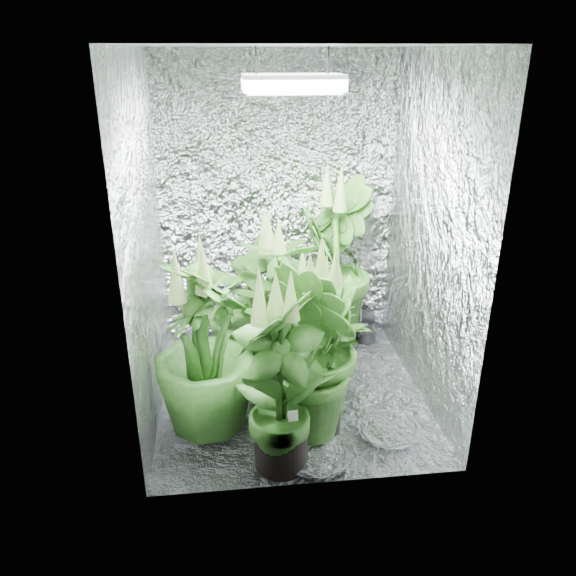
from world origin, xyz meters
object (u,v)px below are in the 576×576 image
(plant_b, at_px, (290,311))
(plant_g, at_px, (318,350))
(plant_d, at_px, (204,348))
(circulation_fan, at_px, (363,322))
(plant_a, at_px, (262,303))
(plant_f, at_px, (281,381))
(plant_e, at_px, (309,342))
(plant_c, at_px, (330,265))
(grow_lamp, at_px, (292,83))

(plant_b, relative_size, plant_g, 0.76)
(plant_d, relative_size, circulation_fan, 3.10)
(plant_a, bearing_deg, plant_d, -123.42)
(plant_f, bearing_deg, plant_d, 136.88)
(plant_b, relative_size, plant_f, 0.79)
(plant_e, bearing_deg, plant_g, -87.95)
(plant_c, bearing_deg, plant_e, -108.86)
(plant_g, bearing_deg, plant_b, 94.10)
(plant_b, xyz_separation_m, plant_d, (-0.54, -0.68, 0.13))
(circulation_fan, bearing_deg, plant_d, -130.62)
(plant_g, bearing_deg, plant_f, -133.39)
(plant_c, xyz_separation_m, circulation_fan, (0.25, -0.01, -0.45))
(plant_c, relative_size, circulation_fan, 3.58)
(plant_e, bearing_deg, plant_a, 122.81)
(plant_b, bearing_deg, plant_c, 38.60)
(plant_c, xyz_separation_m, plant_g, (-0.26, -1.04, -0.08))
(plant_g, bearing_deg, grow_lamp, 102.72)
(plant_d, height_order, plant_e, plant_d)
(plant_e, xyz_separation_m, circulation_fan, (0.52, 0.76, -0.28))
(grow_lamp, bearing_deg, plant_b, 84.98)
(plant_d, height_order, plant_g, plant_g)
(grow_lamp, bearing_deg, plant_e, -59.60)
(plant_a, distance_m, plant_e, 0.46)
(plant_a, xyz_separation_m, plant_d, (-0.35, -0.53, -0.01))
(plant_f, xyz_separation_m, plant_g, (0.22, 0.24, 0.02))
(plant_d, xyz_separation_m, plant_g, (0.60, -0.12, 0.02))
(plant_c, height_order, plant_g, plant_c)
(plant_b, distance_m, plant_f, 1.05)
(grow_lamp, height_order, plant_b, grow_lamp)
(grow_lamp, height_order, plant_d, grow_lamp)
(grow_lamp, relative_size, circulation_fan, 1.39)
(plant_a, height_order, plant_c, plant_c)
(grow_lamp, relative_size, plant_a, 0.45)
(plant_c, distance_m, plant_e, 0.84)
(plant_a, xyz_separation_m, circulation_fan, (0.76, 0.39, -0.37))
(plant_f, distance_m, plant_g, 0.33)
(plant_f, height_order, plant_g, plant_g)
(plant_b, relative_size, plant_c, 0.67)
(plant_f, distance_m, circulation_fan, 1.50)
(plant_a, xyz_separation_m, plant_g, (0.25, -0.64, 0.01))
(grow_lamp, height_order, plant_f, grow_lamp)
(plant_g, xyz_separation_m, circulation_fan, (0.51, 1.03, -0.37))
(plant_b, xyz_separation_m, plant_e, (0.05, -0.53, 0.05))
(plant_b, distance_m, plant_d, 0.88)
(circulation_fan, bearing_deg, plant_c, -173.54)
(plant_e, distance_m, plant_f, 0.55)
(grow_lamp, distance_m, plant_f, 1.47)
(plant_f, bearing_deg, plant_e, 66.85)
(plant_c, distance_m, plant_f, 1.37)
(plant_f, relative_size, plant_g, 0.97)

